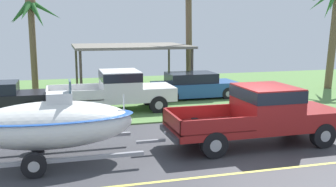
{
  "coord_description": "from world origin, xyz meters",
  "views": [
    {
      "loc": [
        -5.52,
        -10.9,
        3.88
      ],
      "look_at": [
        -1.96,
        1.91,
        1.56
      ],
      "focal_mm": 42.47,
      "sensor_mm": 36.0,
      "label": 1
    }
  ],
  "objects_px": {
    "parked_pickup_background": "(119,89)",
    "carport_awning": "(130,47)",
    "boat_on_trailer": "(52,124)",
    "parked_sedan_near": "(194,86)",
    "pickup_truck_towing": "(265,112)",
    "palm_tree_near_left": "(31,21)",
    "palm_tree_mid": "(336,13)"
  },
  "relations": [
    {
      "from": "palm_tree_near_left",
      "to": "carport_awning",
      "type": "bearing_deg",
      "value": -3.73
    },
    {
      "from": "parked_pickup_background",
      "to": "palm_tree_mid",
      "type": "bearing_deg",
      "value": 11.52
    },
    {
      "from": "parked_sedan_near",
      "to": "carport_awning",
      "type": "height_order",
      "value": "carport_awning"
    },
    {
      "from": "palm_tree_mid",
      "to": "pickup_truck_towing",
      "type": "bearing_deg",
      "value": -136.74
    },
    {
      "from": "parked_pickup_background",
      "to": "carport_awning",
      "type": "distance_m",
      "value": 6.18
    },
    {
      "from": "parked_sedan_near",
      "to": "palm_tree_mid",
      "type": "height_order",
      "value": "palm_tree_mid"
    },
    {
      "from": "boat_on_trailer",
      "to": "palm_tree_mid",
      "type": "relative_size",
      "value": 0.94
    },
    {
      "from": "parked_pickup_background",
      "to": "carport_awning",
      "type": "xyz_separation_m",
      "value": [
        1.56,
        5.78,
        1.53
      ]
    },
    {
      "from": "parked_pickup_background",
      "to": "carport_awning",
      "type": "relative_size",
      "value": 0.88
    },
    {
      "from": "pickup_truck_towing",
      "to": "parked_pickup_background",
      "type": "relative_size",
      "value": 1.02
    },
    {
      "from": "boat_on_trailer",
      "to": "parked_pickup_background",
      "type": "height_order",
      "value": "boat_on_trailer"
    },
    {
      "from": "boat_on_trailer",
      "to": "palm_tree_near_left",
      "type": "distance_m",
      "value": 12.65
    },
    {
      "from": "parked_sedan_near",
      "to": "palm_tree_near_left",
      "type": "relative_size",
      "value": 0.82
    },
    {
      "from": "parked_pickup_background",
      "to": "palm_tree_mid",
      "type": "height_order",
      "value": "palm_tree_mid"
    },
    {
      "from": "boat_on_trailer",
      "to": "parked_pickup_background",
      "type": "xyz_separation_m",
      "value": [
        2.84,
        6.11,
        -0.07
      ]
    },
    {
      "from": "boat_on_trailer",
      "to": "palm_tree_near_left",
      "type": "bearing_deg",
      "value": 95.1
    },
    {
      "from": "palm_tree_near_left",
      "to": "palm_tree_mid",
      "type": "relative_size",
      "value": 0.86
    },
    {
      "from": "pickup_truck_towing",
      "to": "boat_on_trailer",
      "type": "xyz_separation_m",
      "value": [
        -6.68,
        -0.0,
        0.05
      ]
    },
    {
      "from": "pickup_truck_towing",
      "to": "palm_tree_near_left",
      "type": "distance_m",
      "value": 14.82
    },
    {
      "from": "pickup_truck_towing",
      "to": "parked_pickup_background",
      "type": "height_order",
      "value": "pickup_truck_towing"
    },
    {
      "from": "carport_awning",
      "to": "palm_tree_mid",
      "type": "xyz_separation_m",
      "value": [
        11.63,
        -3.09,
        1.97
      ]
    },
    {
      "from": "parked_sedan_near",
      "to": "parked_pickup_background",
      "type": "bearing_deg",
      "value": -153.44
    },
    {
      "from": "boat_on_trailer",
      "to": "palm_tree_near_left",
      "type": "xyz_separation_m",
      "value": [
        -1.09,
        12.25,
        2.96
      ]
    },
    {
      "from": "carport_awning",
      "to": "palm_tree_mid",
      "type": "height_order",
      "value": "palm_tree_mid"
    },
    {
      "from": "pickup_truck_towing",
      "to": "palm_tree_near_left",
      "type": "bearing_deg",
      "value": 122.41
    },
    {
      "from": "parked_pickup_background",
      "to": "palm_tree_near_left",
      "type": "distance_m",
      "value": 7.9
    },
    {
      "from": "parked_pickup_background",
      "to": "parked_sedan_near",
      "type": "height_order",
      "value": "parked_pickup_background"
    },
    {
      "from": "boat_on_trailer",
      "to": "parked_pickup_background",
      "type": "distance_m",
      "value": 6.74
    },
    {
      "from": "carport_awning",
      "to": "palm_tree_near_left",
      "type": "xyz_separation_m",
      "value": [
        -5.5,
        0.36,
        1.51
      ]
    },
    {
      "from": "boat_on_trailer",
      "to": "parked_sedan_near",
      "type": "height_order",
      "value": "boat_on_trailer"
    },
    {
      "from": "pickup_truck_towing",
      "to": "parked_pickup_background",
      "type": "distance_m",
      "value": 7.22
    },
    {
      "from": "carport_awning",
      "to": "palm_tree_mid",
      "type": "relative_size",
      "value": 1.05
    }
  ]
}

